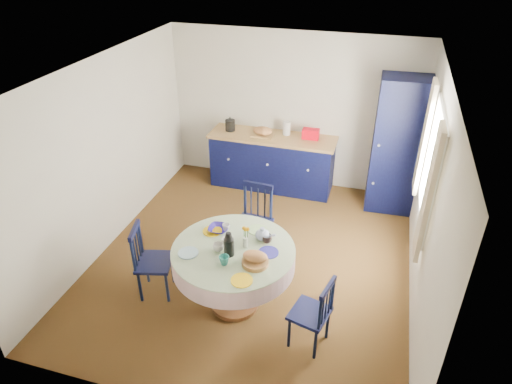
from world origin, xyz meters
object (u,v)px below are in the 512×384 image
at_px(dining_table, 234,258).
at_px(mug_b, 224,260).
at_px(chair_far, 254,221).
at_px(cobalt_bowl, 219,229).
at_px(chair_right, 313,313).
at_px(mug_d, 226,227).
at_px(mug_c, 267,239).
at_px(mug_a, 218,247).
at_px(chair_left, 151,260).
at_px(pantry_cabinet, 398,146).
at_px(kitchen_counter, 272,161).

distance_m(dining_table, mug_b, 0.32).
bearing_deg(chair_far, cobalt_bowl, -100.95).
relative_size(dining_table, mug_b, 12.40).
bearing_deg(mug_b, chair_far, 92.58).
xyz_separation_m(chair_right, mug_d, (-1.14, 0.61, 0.42)).
bearing_deg(mug_b, dining_table, 86.59).
xyz_separation_m(mug_c, cobalt_bowl, (-0.58, 0.05, -0.02)).
distance_m(chair_right, mug_a, 1.20).
height_order(chair_far, mug_a, chair_far).
relative_size(chair_left, mug_c, 8.08).
height_order(dining_table, mug_b, dining_table).
bearing_deg(mug_c, chair_right, -39.76).
distance_m(chair_far, cobalt_bowl, 0.84).
distance_m(pantry_cabinet, mug_a, 3.30).
relative_size(mug_c, mug_d, 1.26).
xyz_separation_m(kitchen_counter, mug_d, (0.11, -2.53, 0.39)).
bearing_deg(mug_b, cobalt_bowl, 115.94).
bearing_deg(chair_right, mug_a, -87.94).
bearing_deg(mug_d, chair_left, -156.55).
relative_size(kitchen_counter, mug_d, 22.42).
xyz_separation_m(kitchen_counter, cobalt_bowl, (0.03, -2.56, 0.38)).
height_order(mug_a, mug_b, mug_b).
bearing_deg(cobalt_bowl, chair_right, -25.32).
xyz_separation_m(dining_table, mug_c, (0.31, 0.22, 0.17)).
bearing_deg(chair_far, kitchen_counter, 101.30).
distance_m(pantry_cabinet, mug_d, 3.02).
xyz_separation_m(dining_table, mug_d, (-0.19, 0.30, 0.17)).
xyz_separation_m(dining_table, chair_far, (-0.07, 1.01, -0.19)).
height_order(kitchen_counter, chair_far, kitchen_counter).
bearing_deg(chair_right, cobalt_bowl, -100.90).
xyz_separation_m(chair_far, mug_a, (-0.08, -1.08, 0.36)).
height_order(chair_far, mug_b, chair_far).
bearing_deg(dining_table, mug_c, 35.16).
height_order(dining_table, mug_c, dining_table).
bearing_deg(mug_c, mug_b, -123.90).
bearing_deg(chair_right, pantry_cabinet, -178.06).
bearing_deg(mug_a, dining_table, 25.28).
bearing_deg(dining_table, pantry_cabinet, 59.24).
distance_m(mug_b, mug_c, 0.58).
bearing_deg(mug_b, mug_c, 56.10).
bearing_deg(mug_c, cobalt_bowl, 175.34).
xyz_separation_m(mug_b, mug_d, (-0.18, 0.57, -0.01)).
relative_size(mug_a, mug_c, 1.00).
bearing_deg(mug_b, chair_left, 168.03).
distance_m(chair_right, mug_b, 1.05).
xyz_separation_m(chair_right, mug_c, (-0.64, 0.53, 0.42)).
relative_size(pantry_cabinet, mug_c, 17.93).
height_order(chair_left, chair_far, chair_far).
bearing_deg(chair_far, dining_table, -81.64).
xyz_separation_m(dining_table, chair_right, (0.95, -0.31, -0.25)).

